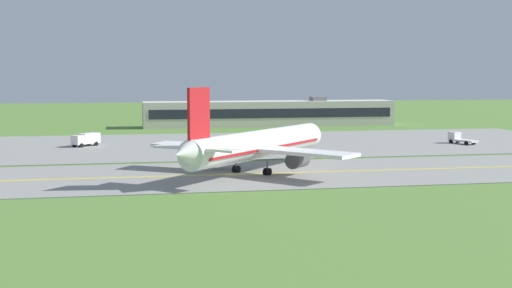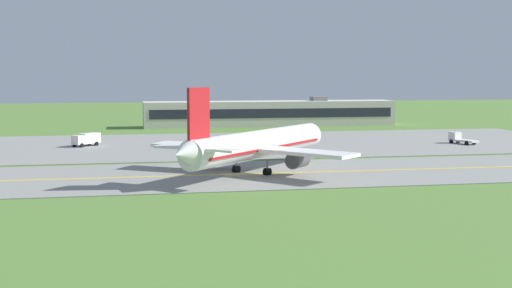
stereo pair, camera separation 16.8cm
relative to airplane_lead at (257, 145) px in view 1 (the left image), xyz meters
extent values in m
plane|color=#517A33|center=(-3.12, -1.36, -4.13)|extent=(500.00, 500.00, 0.00)
cube|color=gray|center=(-3.12, -1.36, -4.08)|extent=(240.00, 28.00, 0.10)
cube|color=gray|center=(6.88, 40.64, -4.08)|extent=(140.00, 52.00, 0.10)
cube|color=yellow|center=(-3.12, -1.36, -4.03)|extent=(220.00, 0.60, 0.01)
cylinder|color=white|center=(0.32, 0.37, 0.07)|extent=(25.53, 28.11, 4.00)
cone|color=white|center=(12.38, 14.00, 0.07)|extent=(4.57, 4.47, 3.80)
cone|color=white|center=(-11.87, -13.41, 0.47)|extent=(4.67, 4.65, 3.40)
cube|color=red|center=(0.32, 0.37, -0.43)|extent=(23.78, 26.13, 0.36)
cube|color=#1E232D|center=(10.93, 12.35, 0.77)|extent=(3.74, 3.60, 0.70)
cube|color=white|center=(-7.50, 4.35, -0.43)|extent=(15.16, 12.28, 0.50)
cylinder|color=#47474C|center=(-4.68, 4.52, -1.83)|extent=(3.98, 4.07, 2.30)
cylinder|color=black|center=(-3.62, 5.72, -1.83)|extent=(1.74, 1.58, 2.10)
cube|color=white|center=(5.23, -6.91, -0.43)|extent=(13.39, 14.52, 0.50)
cylinder|color=#47474C|center=(5.06, -4.09, -1.83)|extent=(3.98, 4.07, 2.30)
cylinder|color=black|center=(6.12, -2.89, -1.83)|extent=(1.74, 1.58, 2.10)
cube|color=red|center=(-9.62, -10.87, 5.32)|extent=(3.22, 3.56, 6.50)
cube|color=white|center=(-12.15, -8.90, 0.87)|extent=(6.28, 5.44, 0.30)
cube|color=white|center=(-7.35, -13.14, 0.87)|extent=(5.82, 6.05, 0.30)
cylinder|color=slate|center=(8.94, 10.10, -2.76)|extent=(0.24, 0.24, 1.65)
cylinder|color=black|center=(8.94, 10.10, -3.58)|extent=(0.99, 1.06, 1.10)
cylinder|color=slate|center=(-2.95, 0.59, -2.76)|extent=(0.24, 0.24, 1.65)
cylinder|color=black|center=(-3.15, 0.77, -3.58)|extent=(0.99, 1.06, 1.10)
cylinder|color=black|center=(-2.74, 0.41, -3.58)|extent=(0.99, 1.06, 1.10)
cylinder|color=slate|center=(0.95, -2.86, -2.76)|extent=(0.24, 0.24, 1.65)
cylinder|color=black|center=(0.74, -2.67, -3.58)|extent=(0.99, 1.06, 1.10)
cylinder|color=black|center=(1.15, -3.04, -3.58)|extent=(0.99, 1.06, 1.10)
cube|color=silver|center=(48.25, 33.82, -2.63)|extent=(2.50, 2.38, 1.80)
cube|color=#1E232D|center=(47.99, 34.54, -2.32)|extent=(1.77, 0.75, 0.81)
cube|color=silver|center=(49.35, 30.81, -3.33)|extent=(3.55, 5.04, 0.40)
cylinder|color=orange|center=(48.25, 33.82, -1.63)|extent=(0.20, 0.20, 0.18)
cylinder|color=black|center=(47.31, 33.47, -3.68)|extent=(0.59, 0.95, 0.90)
cylinder|color=black|center=(49.19, 34.16, -3.68)|extent=(0.59, 0.95, 0.90)
cylinder|color=black|center=(48.68, 29.59, -3.68)|extent=(0.59, 0.95, 0.90)
cylinder|color=black|center=(50.65, 30.31, -3.68)|extent=(0.59, 0.95, 0.90)
cube|color=silver|center=(-27.75, 40.44, -2.63)|extent=(2.69, 2.68, 1.80)
cube|color=#1E232D|center=(-28.28, 39.89, -2.32)|extent=(1.41, 1.36, 0.81)
cube|color=silver|center=(-25.68, 42.61, -2.53)|extent=(4.42, 4.49, 2.00)
cylinder|color=orange|center=(-27.75, 40.44, -1.63)|extent=(0.20, 0.20, 0.18)
cylinder|color=black|center=(-27.03, 39.75, -3.68)|extent=(0.84, 0.86, 0.90)
cylinder|color=black|center=(-28.47, 41.13, -3.68)|extent=(0.84, 0.86, 0.90)
cylinder|color=black|center=(-24.34, 42.49, -3.68)|extent=(0.84, 0.86, 0.90)
cylinder|color=black|center=(-25.86, 43.94, -3.68)|extent=(0.84, 0.86, 0.90)
cube|color=beige|center=(20.59, 87.16, -0.71)|extent=(68.75, 9.83, 6.84)
cube|color=#1E232D|center=(20.59, 82.20, -0.37)|extent=(66.00, 0.10, 2.46)
cube|color=slate|center=(34.34, 87.16, 3.31)|extent=(4.00, 4.00, 1.20)
camera|label=1|loc=(-19.13, -97.75, 10.38)|focal=48.47mm
camera|label=2|loc=(-18.97, -97.78, 10.38)|focal=48.47mm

